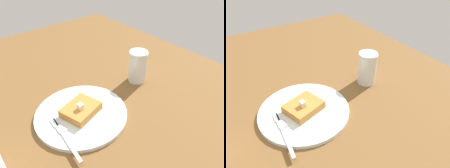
{
  "view_description": "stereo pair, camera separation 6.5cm",
  "coord_description": "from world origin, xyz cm",
  "views": [
    {
      "loc": [
        43.61,
        -14.7,
        45.01
      ],
      "look_at": [
        2.95,
        19.33,
        7.12
      ],
      "focal_mm": 35.0,
      "sensor_mm": 36.0,
      "label": 1
    },
    {
      "loc": [
        47.47,
        -9.46,
        45.01
      ],
      "look_at": [
        2.95,
        19.33,
        7.12
      ],
      "focal_mm": 35.0,
      "sensor_mm": 36.0,
      "label": 2
    }
  ],
  "objects": [
    {
      "name": "table_surface",
      "position": [
        0.0,
        0.0,
        1.31
      ],
      "size": [
        128.76,
        128.76,
        2.62
      ],
      "primitive_type": "cube",
      "color": "brown",
      "rests_on": "ground"
    },
    {
      "name": "plate",
      "position": [
        4.24,
        7.2,
        3.24
      ],
      "size": [
        25.28,
        25.28,
        1.11
      ],
      "color": "silver",
      "rests_on": "table_surface"
    },
    {
      "name": "toast_slice_center",
      "position": [
        4.24,
        7.2,
        4.86
      ],
      "size": [
        10.23,
        11.3,
        2.28
      ],
      "primitive_type": "cube",
      "rotation": [
        0.0,
        0.0,
        0.3
      ],
      "color": "#BD7F38",
      "rests_on": "plate"
    },
    {
      "name": "butter_pat_primary",
      "position": [
        5.06,
        6.71,
        6.78
      ],
      "size": [
        1.64,
        1.49,
        1.56
      ],
      "primitive_type": "cube",
      "rotation": [
        0.0,
        0.0,
        0.06
      ],
      "color": "#F3E8B6",
      "rests_on": "toast_slice_center"
    },
    {
      "name": "fork",
      "position": [
        8.56,
        -0.63,
        3.9
      ],
      "size": [
        16.06,
        3.07,
        0.36
      ],
      "color": "silver",
      "rests_on": "plate"
    },
    {
      "name": "syrup_jar",
      "position": [
        1.65,
        31.47,
        7.7
      ],
      "size": [
        6.29,
        6.29,
        10.74
      ],
      "color": "#3A1709",
      "rests_on": "table_surface"
    }
  ]
}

